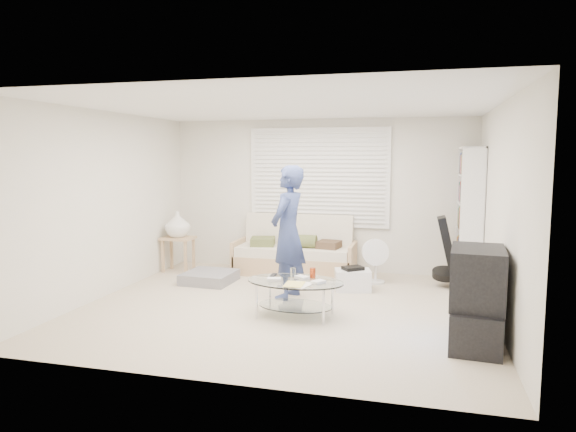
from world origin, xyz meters
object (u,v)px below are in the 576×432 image
(futon_sofa, at_px, (295,254))
(tv_unit, at_px, (476,298))
(bookshelf, at_px, (469,217))
(coffee_table, at_px, (296,287))

(futon_sofa, xyz_separation_m, tv_unit, (2.51, -2.64, 0.17))
(bookshelf, bearing_deg, tv_unit, -92.84)
(tv_unit, height_order, coffee_table, tv_unit)
(futon_sofa, height_order, coffee_table, futon_sofa)
(bookshelf, xyz_separation_m, coffee_table, (-2.10, -2.07, -0.67))
(futon_sofa, distance_m, tv_unit, 3.65)
(coffee_table, bearing_deg, futon_sofa, 103.86)
(futon_sofa, relative_size, tv_unit, 1.96)
(futon_sofa, xyz_separation_m, coffee_table, (0.54, -2.19, 0.04))
(bookshelf, distance_m, tv_unit, 2.58)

